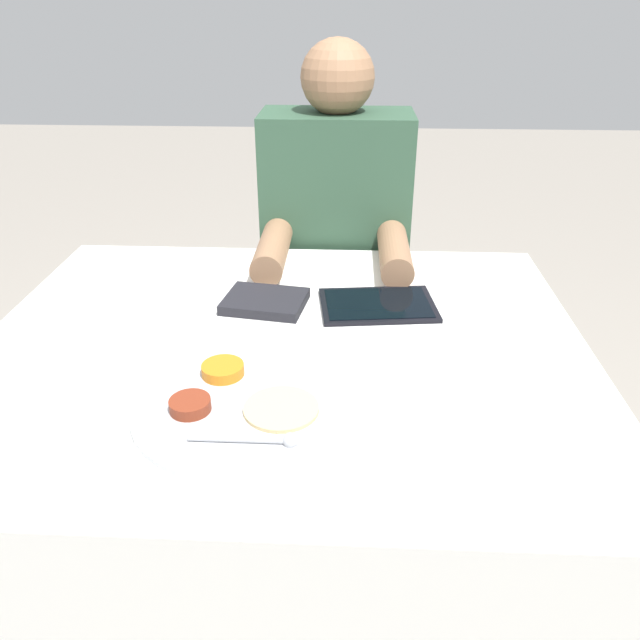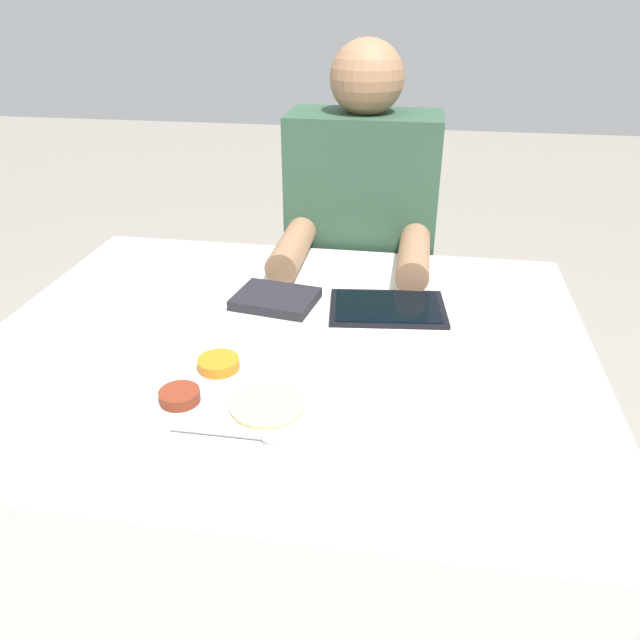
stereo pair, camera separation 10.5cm
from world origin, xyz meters
TOP-DOWN VIEW (x-y plane):
  - ground_plane at (0.00, 0.00)m, footprint 12.00×12.00m
  - dining_table at (0.00, 0.00)m, footprint 1.08×0.91m
  - thali_tray at (-0.04, -0.20)m, footprint 0.33×0.33m
  - red_notebook at (-0.05, 0.14)m, footprint 0.17×0.15m
  - tablet_device at (0.17, 0.15)m, footprint 0.24×0.18m
  - person_diner at (0.08, 0.57)m, footprint 0.37×0.45m

SIDE VIEW (x-z plane):
  - ground_plane at x=0.00m, z-range 0.00..0.00m
  - dining_table at x=0.00m, z-range 0.00..0.76m
  - person_diner at x=0.08m, z-range -0.04..1.19m
  - tablet_device at x=0.17m, z-range 0.76..0.77m
  - thali_tray at x=-0.04m, z-range 0.76..0.78m
  - red_notebook at x=-0.05m, z-range 0.76..0.78m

